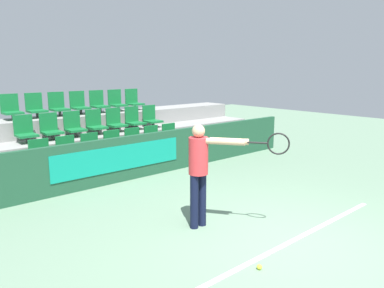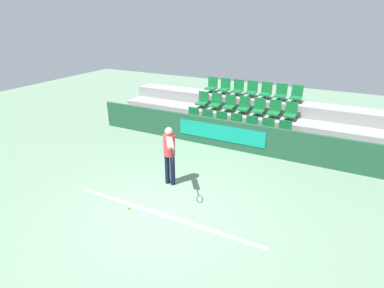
{
  "view_description": "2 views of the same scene",
  "coord_description": "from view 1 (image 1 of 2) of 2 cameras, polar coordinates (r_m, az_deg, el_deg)",
  "views": [
    {
      "loc": [
        -4.29,
        -2.81,
        2.45
      ],
      "look_at": [
        0.15,
        2.25,
        1.09
      ],
      "focal_mm": 35.0,
      "sensor_mm": 36.0,
      "label": 1
    },
    {
      "loc": [
        3.14,
        -4.74,
        4.24
      ],
      "look_at": [
        -0.37,
        2.21,
        0.86
      ],
      "focal_mm": 28.0,
      "sensor_mm": 36.0,
      "label": 2
    }
  ],
  "objects": [
    {
      "name": "ground_plane",
      "position": [
        5.68,
        14.45,
        -14.49
      ],
      "size": [
        30.0,
        30.0,
        0.0
      ],
      "primitive_type": "plane",
      "color": "slate"
    },
    {
      "name": "court_baseline",
      "position": [
        5.69,
        14.37,
        -14.42
      ],
      "size": [
        4.84,
        0.08,
        0.01
      ],
      "color": "white",
      "rests_on": "ground"
    },
    {
      "name": "barrier_wall",
      "position": [
        8.45,
        -9.54,
        -2.09
      ],
      "size": [
        10.4,
        0.14,
        0.99
      ],
      "color": "#1E4C33",
      "rests_on": "ground"
    },
    {
      "name": "bleacher_tier_front",
      "position": [
        8.96,
        -11.23,
        -3.27
      ],
      "size": [
        10.0,
        0.89,
        0.42
      ],
      "color": "gray",
      "rests_on": "ground"
    },
    {
      "name": "bleacher_tier_middle",
      "position": [
        9.68,
        -13.93,
        -1.02
      ],
      "size": [
        10.0,
        0.89,
        0.84
      ],
      "color": "gray",
      "rests_on": "ground"
    },
    {
      "name": "bleacher_tier_back",
      "position": [
        10.43,
        -16.25,
        0.91
      ],
      "size": [
        10.0,
        0.89,
        1.26
      ],
      "color": "gray",
      "rests_on": "ground"
    },
    {
      "name": "stadium_chair_0",
      "position": [
        8.29,
        -21.99,
        -1.75
      ],
      "size": [
        0.41,
        0.43,
        0.61
      ],
      "color": "#333333",
      "rests_on": "bleacher_tier_front"
    },
    {
      "name": "stadium_chair_1",
      "position": [
        8.48,
        -18.4,
        -1.21
      ],
      "size": [
        0.41,
        0.43,
        0.61
      ],
      "color": "#333333",
      "rests_on": "bleacher_tier_front"
    },
    {
      "name": "stadium_chair_2",
      "position": [
        8.71,
        -14.98,
        -0.69
      ],
      "size": [
        0.41,
        0.43,
        0.61
      ],
      "color": "#333333",
      "rests_on": "bleacher_tier_front"
    },
    {
      "name": "stadium_chair_3",
      "position": [
        8.97,
        -11.75,
        -0.2
      ],
      "size": [
        0.41,
        0.43,
        0.61
      ],
      "color": "#333333",
      "rests_on": "bleacher_tier_front"
    },
    {
      "name": "stadium_chair_4",
      "position": [
        9.25,
        -8.71,
        0.26
      ],
      "size": [
        0.41,
        0.43,
        0.61
      ],
      "color": "#333333",
      "rests_on": "bleacher_tier_front"
    },
    {
      "name": "stadium_chair_5",
      "position": [
        9.56,
        -5.86,
        0.69
      ],
      "size": [
        0.41,
        0.43,
        0.61
      ],
      "color": "#333333",
      "rests_on": "bleacher_tier_front"
    },
    {
      "name": "stadium_chair_6",
      "position": [
        9.89,
        -3.19,
        1.1
      ],
      "size": [
        0.41,
        0.43,
        0.61
      ],
      "color": "#333333",
      "rests_on": "bleacher_tier_front"
    },
    {
      "name": "stadium_chair_7",
      "position": [
        9.05,
        -24.07,
        1.84
      ],
      "size": [
        0.41,
        0.43,
        0.61
      ],
      "color": "#333333",
      "rests_on": "bleacher_tier_middle"
    },
    {
      "name": "stadium_chair_8",
      "position": [
        9.23,
        -20.73,
        2.26
      ],
      "size": [
        0.41,
        0.43,
        0.61
      ],
      "color": "#333333",
      "rests_on": "bleacher_tier_middle"
    },
    {
      "name": "stadium_chair_9",
      "position": [
        9.44,
        -17.53,
        2.66
      ],
      "size": [
        0.41,
        0.43,
        0.61
      ],
      "color": "#333333",
      "rests_on": "bleacher_tier_middle"
    },
    {
      "name": "stadium_chair_10",
      "position": [
        9.67,
        -14.47,
        3.03
      ],
      "size": [
        0.41,
        0.43,
        0.61
      ],
      "color": "#333333",
      "rests_on": "bleacher_tier_middle"
    },
    {
      "name": "stadium_chair_11",
      "position": [
        9.94,
        -11.56,
        3.38
      ],
      "size": [
        0.41,
        0.43,
        0.61
      ],
      "color": "#333333",
      "rests_on": "bleacher_tier_middle"
    },
    {
      "name": "stadium_chair_12",
      "position": [
        10.23,
        -8.81,
        3.7
      ],
      "size": [
        0.41,
        0.43,
        0.61
      ],
      "color": "#333333",
      "rests_on": "bleacher_tier_middle"
    },
    {
      "name": "stadium_chair_13",
      "position": [
        10.54,
        -6.22,
        3.99
      ],
      "size": [
        0.41,
        0.43,
        0.61
      ],
      "color": "#333333",
      "rests_on": "bleacher_tier_middle"
    },
    {
      "name": "stadium_chair_14",
      "position": [
        9.85,
        -25.84,
        4.86
      ],
      "size": [
        0.41,
        0.43,
        0.61
      ],
      "color": "#333333",
      "rests_on": "bleacher_tier_back"
    },
    {
      "name": "stadium_chair_15",
      "position": [
        10.01,
        -22.72,
        5.2
      ],
      "size": [
        0.41,
        0.43,
        0.61
      ],
      "color": "#333333",
      "rests_on": "bleacher_tier_back"
    },
    {
      "name": "stadium_chair_16",
      "position": [
        10.21,
        -19.71,
        5.52
      ],
      "size": [
        0.41,
        0.43,
        0.61
      ],
      "color": "#333333",
      "rests_on": "bleacher_tier_back"
    },
    {
      "name": "stadium_chair_17",
      "position": [
        10.43,
        -16.82,
        5.81
      ],
      "size": [
        0.41,
        0.43,
        0.61
      ],
      "color": "#333333",
      "rests_on": "bleacher_tier_back"
    },
    {
      "name": "stadium_chair_18",
      "position": [
        10.67,
        -14.05,
        6.07
      ],
      "size": [
        0.41,
        0.43,
        0.61
      ],
      "color": "#333333",
      "rests_on": "bleacher_tier_back"
    },
    {
      "name": "stadium_chair_19",
      "position": [
        10.94,
        -11.41,
        6.31
      ],
      "size": [
        0.41,
        0.43,
        0.61
      ],
      "color": "#333333",
      "rests_on": "bleacher_tier_back"
    },
    {
      "name": "stadium_chair_20",
      "position": [
        11.23,
        -8.9,
        6.53
      ],
      "size": [
        0.41,
        0.43,
        0.61
      ],
      "color": "#333333",
      "rests_on": "bleacher_tier_back"
    },
    {
      "name": "tennis_player",
      "position": [
        5.71,
        1.69,
        -3.31
      ],
      "size": [
        0.92,
        1.26,
        1.63
      ],
      "rotation": [
        0.0,
        0.0,
        0.61
      ],
      "color": "black",
      "rests_on": "ground"
    },
    {
      "name": "tennis_ball",
      "position": [
        4.96,
        10.23,
        -17.96
      ],
      "size": [
        0.07,
        0.07,
        0.07
      ],
      "color": "#CCDB33",
      "rests_on": "ground"
    }
  ]
}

